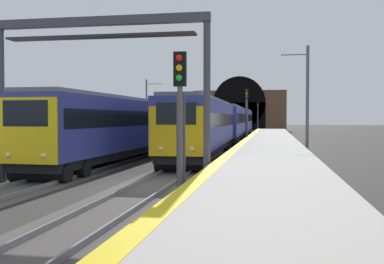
# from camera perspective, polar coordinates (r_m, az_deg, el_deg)

# --- Properties ---
(ground_plane) EXTENTS (320.00, 320.00, 0.00)m
(ground_plane) POSITION_cam_1_polar(r_m,az_deg,el_deg) (18.10, -4.77, -6.96)
(ground_plane) COLOR #302D2B
(platform_right) EXTENTS (112.00, 4.33, 0.99)m
(platform_right) POSITION_cam_1_polar(r_m,az_deg,el_deg) (17.43, 9.51, -5.68)
(platform_right) COLOR #ADA89E
(platform_right) RESTS_ON ground_plane
(platform_right_edge_strip) EXTENTS (112.00, 0.50, 0.01)m
(platform_right_edge_strip) POSITION_cam_1_polar(r_m,az_deg,el_deg) (17.50, 3.22, -3.99)
(platform_right_edge_strip) COLOR yellow
(platform_right_edge_strip) RESTS_ON platform_right
(track_main_line) EXTENTS (160.00, 3.06, 0.21)m
(track_main_line) POSITION_cam_1_polar(r_m,az_deg,el_deg) (18.09, -4.77, -6.83)
(track_main_line) COLOR #4C4742
(track_main_line) RESTS_ON ground_plane
(track_adjacent_line) EXTENTS (160.00, 2.80, 0.21)m
(track_adjacent_line) POSITION_cam_1_polar(r_m,az_deg,el_deg) (19.85, -18.31, -6.14)
(track_adjacent_line) COLOR #4C4742
(track_adjacent_line) RESTS_ON ground_plane
(train_main_approaching) EXTENTS (56.21, 3.05, 4.01)m
(train_main_approaching) POSITION_cam_1_polar(r_m,az_deg,el_deg) (49.15, 4.74, 1.25)
(train_main_approaching) COLOR navy
(train_main_approaching) RESTS_ON ground_plane
(train_adjacent_platform) EXTENTS (37.54, 3.37, 4.90)m
(train_adjacent_platform) POSITION_cam_1_polar(r_m,az_deg,el_deg) (36.39, -4.83, 1.06)
(train_adjacent_platform) COLOR navy
(train_adjacent_platform) RESTS_ON ground_plane
(railway_signal_near) EXTENTS (0.39, 0.38, 4.77)m
(railway_signal_near) POSITION_cam_1_polar(r_m,az_deg,el_deg) (13.79, -1.52, 2.44)
(railway_signal_near) COLOR #4C4C54
(railway_signal_near) RESTS_ON ground_plane
(railway_signal_mid) EXTENTS (0.39, 0.38, 5.93)m
(railway_signal_mid) POSITION_cam_1_polar(r_m,az_deg,el_deg) (50.01, 6.93, 2.71)
(railway_signal_mid) COLOR #4C4C54
(railway_signal_mid) RESTS_ON ground_plane
(railway_signal_far) EXTENTS (0.39, 0.38, 5.69)m
(railway_signal_far) POSITION_cam_1_polar(r_m,az_deg,el_deg) (89.42, 8.34, 2.22)
(railway_signal_far) COLOR #38383D
(railway_signal_far) RESTS_ON ground_plane
(overhead_signal_gantry) EXTENTS (0.70, 9.19, 6.88)m
(overhead_signal_gantry) POSITION_cam_1_polar(r_m,az_deg,el_deg) (19.08, -11.63, 9.32)
(overhead_signal_gantry) COLOR #3F3F47
(overhead_signal_gantry) RESTS_ON ground_plane
(tunnel_portal) EXTENTS (3.05, 19.97, 11.65)m
(tunnel_portal) POSITION_cam_1_polar(r_m,az_deg,el_deg) (98.46, 6.05, 2.74)
(tunnel_portal) COLOR brown
(tunnel_portal) RESTS_ON ground_plane
(catenary_mast_near) EXTENTS (0.22, 1.91, 7.73)m
(catenary_mast_near) POSITION_cam_1_polar(r_m,az_deg,el_deg) (32.18, 14.36, 3.90)
(catenary_mast_near) COLOR #595B60
(catenary_mast_near) RESTS_ON ground_plane
(catenary_mast_far) EXTENTS (0.22, 2.24, 7.81)m
(catenary_mast_far) POSITION_cam_1_polar(r_m,az_deg,el_deg) (59.83, -5.75, 3.02)
(catenary_mast_far) COLOR #595B60
(catenary_mast_far) RESTS_ON ground_plane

